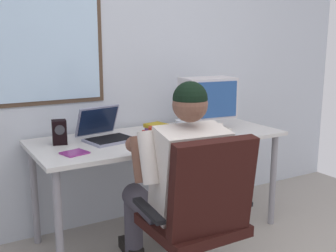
{
  "coord_description": "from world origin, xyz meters",
  "views": [
    {
      "loc": [
        -1.15,
        -0.9,
        1.42
      ],
      "look_at": [
        0.09,
        1.24,
        0.9
      ],
      "focal_mm": 44.18,
      "sensor_mm": 36.0,
      "label": 1
    }
  ],
  "objects_px": {
    "person_seated": "(178,180)",
    "coffee_mug": "(155,135)",
    "desk": "(160,145)",
    "office_chair": "(201,211)",
    "desk_speaker": "(59,132)",
    "crt_monitor": "(208,99)",
    "wine_glass": "(182,126)",
    "book_stack": "(157,129)",
    "cd_case": "(75,153)",
    "laptop": "(104,131)"
  },
  "relations": [
    {
      "from": "wine_glass",
      "to": "crt_monitor",
      "type": "bearing_deg",
      "value": 28.26
    },
    {
      "from": "office_chair",
      "to": "laptop",
      "type": "height_order",
      "value": "laptop"
    },
    {
      "from": "desk",
      "to": "person_seated",
      "type": "distance_m",
      "value": 0.61
    },
    {
      "from": "book_stack",
      "to": "desk_speaker",
      "type": "bearing_deg",
      "value": 174.9
    },
    {
      "from": "person_seated",
      "to": "desk_speaker",
      "type": "distance_m",
      "value": 0.87
    },
    {
      "from": "crt_monitor",
      "to": "cd_case",
      "type": "xyz_separation_m",
      "value": [
        -1.08,
        -0.15,
        -0.23
      ]
    },
    {
      "from": "crt_monitor",
      "to": "coffee_mug",
      "type": "distance_m",
      "value": 0.59
    },
    {
      "from": "desk",
      "to": "coffee_mug",
      "type": "height_order",
      "value": "coffee_mug"
    },
    {
      "from": "coffee_mug",
      "to": "wine_glass",
      "type": "bearing_deg",
      "value": -9.64
    },
    {
      "from": "office_chair",
      "to": "desk_speaker",
      "type": "height_order",
      "value": "office_chair"
    },
    {
      "from": "person_seated",
      "to": "crt_monitor",
      "type": "relative_size",
      "value": 2.92
    },
    {
      "from": "desk_speaker",
      "to": "cd_case",
      "type": "distance_m",
      "value": 0.29
    },
    {
      "from": "wine_glass",
      "to": "laptop",
      "type": "bearing_deg",
      "value": 146.28
    },
    {
      "from": "person_seated",
      "to": "laptop",
      "type": "distance_m",
      "value": 0.72
    },
    {
      "from": "wine_glass",
      "to": "desk_speaker",
      "type": "height_order",
      "value": "desk_speaker"
    },
    {
      "from": "desk",
      "to": "person_seated",
      "type": "relative_size",
      "value": 1.48
    },
    {
      "from": "desk",
      "to": "cd_case",
      "type": "distance_m",
      "value": 0.69
    },
    {
      "from": "office_chair",
      "to": "cd_case",
      "type": "distance_m",
      "value": 0.85
    },
    {
      "from": "desk_speaker",
      "to": "desk",
      "type": "bearing_deg",
      "value": -10.08
    },
    {
      "from": "desk_speaker",
      "to": "book_stack",
      "type": "relative_size",
      "value": 0.91
    },
    {
      "from": "wine_glass",
      "to": "desk_speaker",
      "type": "relative_size",
      "value": 0.89
    },
    {
      "from": "desk",
      "to": "laptop",
      "type": "xyz_separation_m",
      "value": [
        -0.38,
        0.1,
        0.13
      ]
    },
    {
      "from": "wine_glass",
      "to": "book_stack",
      "type": "distance_m",
      "value": 0.27
    },
    {
      "from": "desk_speaker",
      "to": "coffee_mug",
      "type": "relative_size",
      "value": 1.46
    },
    {
      "from": "wine_glass",
      "to": "coffee_mug",
      "type": "distance_m",
      "value": 0.2
    },
    {
      "from": "crt_monitor",
      "to": "cd_case",
      "type": "height_order",
      "value": "crt_monitor"
    },
    {
      "from": "laptop",
      "to": "book_stack",
      "type": "distance_m",
      "value": 0.39
    },
    {
      "from": "desk",
      "to": "coffee_mug",
      "type": "bearing_deg",
      "value": -128.11
    },
    {
      "from": "cd_case",
      "to": "coffee_mug",
      "type": "xyz_separation_m",
      "value": [
        0.54,
        -0.01,
        0.05
      ]
    },
    {
      "from": "crt_monitor",
      "to": "coffee_mug",
      "type": "bearing_deg",
      "value": -163.94
    },
    {
      "from": "desk",
      "to": "person_seated",
      "type": "height_order",
      "value": "person_seated"
    },
    {
      "from": "person_seated",
      "to": "laptop",
      "type": "height_order",
      "value": "person_seated"
    },
    {
      "from": "crt_monitor",
      "to": "desk",
      "type": "bearing_deg",
      "value": 178.65
    },
    {
      "from": "desk_speaker",
      "to": "coffee_mug",
      "type": "height_order",
      "value": "desk_speaker"
    },
    {
      "from": "crt_monitor",
      "to": "wine_glass",
      "type": "bearing_deg",
      "value": -151.74
    },
    {
      "from": "person_seated",
      "to": "coffee_mug",
      "type": "bearing_deg",
      "value": 80.86
    },
    {
      "from": "person_seated",
      "to": "coffee_mug",
      "type": "height_order",
      "value": "person_seated"
    },
    {
      "from": "desk_speaker",
      "to": "cd_case",
      "type": "bearing_deg",
      "value": -88.07
    },
    {
      "from": "crt_monitor",
      "to": "desk_speaker",
      "type": "distance_m",
      "value": 1.11
    },
    {
      "from": "coffee_mug",
      "to": "cd_case",
      "type": "bearing_deg",
      "value": 179.18
    },
    {
      "from": "crt_monitor",
      "to": "laptop",
      "type": "height_order",
      "value": "crt_monitor"
    },
    {
      "from": "wine_glass",
      "to": "book_stack",
      "type": "bearing_deg",
      "value": 101.58
    },
    {
      "from": "book_stack",
      "to": "coffee_mug",
      "type": "xyz_separation_m",
      "value": [
        -0.14,
        -0.22,
        0.02
      ]
    },
    {
      "from": "desk_speaker",
      "to": "cd_case",
      "type": "relative_size",
      "value": 0.94
    },
    {
      "from": "cd_case",
      "to": "crt_monitor",
      "type": "bearing_deg",
      "value": 7.75
    },
    {
      "from": "book_stack",
      "to": "cd_case",
      "type": "bearing_deg",
      "value": -162.36
    },
    {
      "from": "desk",
      "to": "office_chair",
      "type": "distance_m",
      "value": 0.88
    },
    {
      "from": "crt_monitor",
      "to": "book_stack",
      "type": "height_order",
      "value": "crt_monitor"
    },
    {
      "from": "office_chair",
      "to": "wine_glass",
      "type": "distance_m",
      "value": 0.76
    },
    {
      "from": "book_stack",
      "to": "coffee_mug",
      "type": "bearing_deg",
      "value": -121.55
    }
  ]
}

